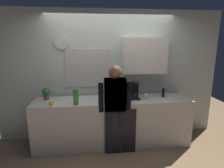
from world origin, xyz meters
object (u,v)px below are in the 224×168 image
potted_plant (46,93)px  coffee_maker (134,91)px  cup_white_mug (146,97)px  person_at_sink (115,103)px  cup_yellow_cup (51,103)px  cup_terracotta_mug (124,93)px  person_guest (115,103)px  dish_soap (117,93)px  bottle_clear_soda (76,97)px  bottle_olive_oil (112,91)px  bottle_dark_sauce (163,93)px

potted_plant → coffee_maker: bearing=-4.5°
cup_white_mug → person_at_sink: person_at_sink is taller
cup_yellow_cup → cup_terracotta_mug: cup_terracotta_mug is taller
cup_white_mug → cup_yellow_cup: (-1.71, -0.17, -0.00)m
potted_plant → person_guest: bearing=-19.5°
potted_plant → dish_soap: bearing=1.3°
cup_terracotta_mug → dish_soap: (-0.15, -0.06, 0.03)m
person_at_sink → bottle_clear_soda: bearing=-178.4°
bottle_olive_oil → cup_yellow_cup: (-1.09, -0.39, -0.08)m
bottle_olive_oil → potted_plant: bearing=-179.2°
bottle_clear_soda → cup_terracotta_mug: (0.93, 0.46, -0.09)m
bottle_clear_soda → cup_yellow_cup: 0.43m
potted_plant → bottle_olive_oil: bearing=0.8°
person_guest → potted_plant: bearing=-10.8°
bottle_olive_oil → cup_white_mug: size_ratio=2.63×
cup_terracotta_mug → coffee_maker: bearing=-57.4°
cup_yellow_cup → person_at_sink: size_ratio=0.05×
potted_plant → dish_soap: (1.35, 0.03, -0.05)m
bottle_olive_oil → cup_terracotta_mug: 0.28m
bottle_dark_sauce → cup_yellow_cup: 2.10m
cup_terracotta_mug → person_at_sink: (-0.26, -0.54, -0.02)m
potted_plant → bottle_clear_soda: bearing=-32.3°
coffee_maker → dish_soap: size_ratio=1.83×
cup_terracotta_mug → potted_plant: bearing=-176.4°
dish_soap → bottle_olive_oil: bearing=-172.9°
bottle_dark_sauce → potted_plant: size_ratio=0.78×
bottle_olive_oil → coffee_maker: bearing=-20.5°
bottle_dark_sauce → cup_terracotta_mug: size_ratio=1.96×
coffee_maker → person_at_sink: size_ratio=0.21×
bottle_dark_sauce → cup_terracotta_mug: 0.77m
bottle_olive_oil → cup_terracotta_mug: bearing=17.0°
cup_yellow_cup → bottle_olive_oil: bearing=19.4°
cup_yellow_cup → cup_terracotta_mug: (1.35, 0.46, 0.00)m
bottle_clear_soda → cup_terracotta_mug: bottle_clear_soda is taller
coffee_maker → bottle_dark_sauce: coffee_maker is taller
potted_plant → person_at_sink: size_ratio=0.14×
person_guest → cup_yellow_cup: bearing=5.0°
cup_terracotta_mug → cup_yellow_cup: bearing=-161.0°
bottle_olive_oil → person_guest: bearing=-91.1°
bottle_clear_soda → cup_yellow_cup: bottle_clear_soda is taller
cup_white_mug → person_at_sink: size_ratio=0.06×
bottle_dark_sauce → person_guest: 1.06m
coffee_maker → bottle_olive_oil: coffee_maker is taller
bottle_clear_soda → dish_soap: (0.78, 0.39, -0.06)m
bottle_dark_sauce → person_guest: (-1.00, -0.33, -0.06)m
cup_white_mug → cup_yellow_cup: bearing=-174.2°
cup_yellow_cup → person_guest: size_ratio=0.05×
potted_plant → bottle_dark_sauce: bearing=-2.7°
coffee_maker → bottle_clear_soda: (-1.08, -0.23, -0.01)m
cup_yellow_cup → person_at_sink: 1.09m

